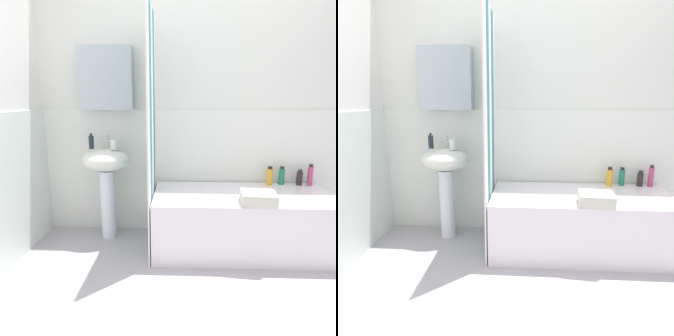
{
  "view_description": "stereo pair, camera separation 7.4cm",
  "coord_description": "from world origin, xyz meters",
  "views": [
    {
      "loc": [
        -0.22,
        -1.61,
        1.29
      ],
      "look_at": [
        -0.32,
        0.82,
        0.73
      ],
      "focal_mm": 31.77,
      "sensor_mm": 36.0,
      "label": 1
    },
    {
      "loc": [
        -0.15,
        -1.6,
        1.29
      ],
      "look_at": [
        -0.32,
        0.82,
        0.73
      ],
      "focal_mm": 31.77,
      "sensor_mm": 36.0,
      "label": 2
    }
  ],
  "objects": [
    {
      "name": "towel_folded",
      "position": [
        0.39,
        0.61,
        0.55
      ],
      "size": [
        0.28,
        0.25,
        0.09
      ],
      "primitive_type": "cube",
      "rotation": [
        0.0,
        0.0,
        -0.1
      ],
      "color": "silver",
      "rests_on": "bathtub"
    },
    {
      "name": "lotion_bottle",
      "position": [
        0.62,
        1.14,
        0.59
      ],
      "size": [
        0.06,
        0.06,
        0.18
      ],
      "color": "gold",
      "rests_on": "bathtub"
    },
    {
      "name": "shampoo_bottle",
      "position": [
        0.91,
        1.15,
        0.57
      ],
      "size": [
        0.05,
        0.05,
        0.15
      ],
      "color": "#302525",
      "rests_on": "bathtub"
    },
    {
      "name": "body_wash_bottle",
      "position": [
        1.0,
        1.15,
        0.6
      ],
      "size": [
        0.05,
        0.05,
        0.2
      ],
      "color": "#C04572",
      "rests_on": "bathtub"
    },
    {
      "name": "bathtub",
      "position": [
        0.33,
        0.86,
        0.25
      ],
      "size": [
        1.54,
        0.72,
        0.5
      ],
      "primitive_type": "cube",
      "color": "white",
      "rests_on": "ground_plane"
    },
    {
      "name": "faucet",
      "position": [
        -0.9,
        1.11,
        0.91
      ],
      "size": [
        0.03,
        0.12,
        0.12
      ],
      "color": "silver",
      "rests_on": "sink"
    },
    {
      "name": "toothbrush_cup",
      "position": [
        -0.82,
        1.02,
        0.9
      ],
      "size": [
        0.06,
        0.06,
        0.09
      ],
      "primitive_type": "cylinder",
      "color": "white",
      "rests_on": "sink"
    },
    {
      "name": "conditioner_bottle",
      "position": [
        0.74,
        1.16,
        0.58
      ],
      "size": [
        0.05,
        0.05,
        0.17
      ],
      "color": "#227C5E",
      "rests_on": "bathtub"
    },
    {
      "name": "shower_curtain",
      "position": [
        -0.46,
        0.86,
        1.0
      ],
      "size": [
        0.01,
        0.72,
        2.0
      ],
      "color": "white",
      "rests_on": "ground_plane"
    },
    {
      "name": "wall_back_tiled",
      "position": [
        -0.05,
        1.26,
        1.14
      ],
      "size": [
        3.6,
        0.18,
        2.4
      ],
      "color": "silver",
      "rests_on": "ground_plane"
    },
    {
      "name": "soap_dispenser",
      "position": [
        -1.03,
        1.06,
        0.92
      ],
      "size": [
        0.05,
        0.05,
        0.14
      ],
      "color": "#222B34",
      "rests_on": "sink"
    },
    {
      "name": "sink",
      "position": [
        -0.9,
        1.03,
        0.62
      ],
      "size": [
        0.44,
        0.34,
        0.85
      ],
      "color": "white",
      "rests_on": "ground_plane"
    },
    {
      "name": "ground_plane",
      "position": [
        0.0,
        0.0,
        -0.02
      ],
      "size": [
        4.8,
        5.6,
        0.04
      ],
      "primitive_type": "cube",
      "color": "#B3ACB3"
    }
  ]
}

